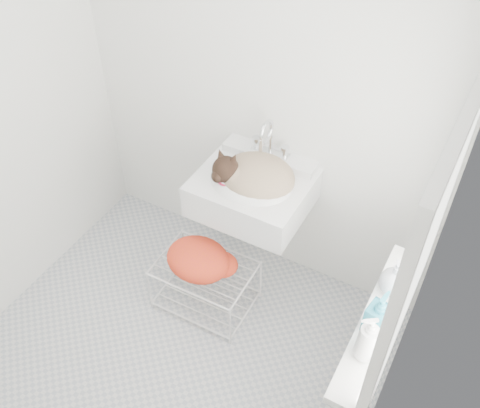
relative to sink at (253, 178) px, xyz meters
The scene contains 14 objects.
floor 1.13m from the sink, 98.55° to the right, with size 2.20×2.00×0.02m, color #BCBCBC.
back_wall 0.49m from the sink, 113.17° to the left, with size 2.20×0.02×2.50m, color white.
right_wall 1.30m from the sink, 36.81° to the right, with size 0.02×2.00×2.50m, color white.
window_glass 1.22m from the sink, 29.01° to the right, with size 0.01×0.80×1.00m, color white.
window_frame 1.21m from the sink, 29.39° to the right, with size 0.04×0.90×1.10m, color white.
windowsill 1.05m from the sink, 31.00° to the right, with size 0.16×0.88×0.04m, color white.
sink is the anchor object (origin of this frame).
faucet 0.23m from the sink, 90.00° to the left, with size 0.22×0.16×0.22m, color silver, non-canonical shape.
cat 0.05m from the sink, 52.96° to the right, with size 0.47×0.41×0.27m.
wire_rack 0.78m from the sink, 117.61° to the right, with size 0.55×0.39×0.33m, color silver.
towel 0.61m from the sink, 118.37° to the right, with size 0.39×0.27×0.16m, color #E14A09.
bottle_a 1.16m from the sink, 39.72° to the right, with size 0.08×0.08×0.20m, color silver.
bottle_b 1.07m from the sink, 34.16° to the right, with size 0.09×0.10×0.21m, color teal.
bottle_c 0.96m from the sink, 22.81° to the right, with size 0.13×0.13×0.17m, color silver.
Camera 1 is at (1.13, -1.25, 2.76)m, focal length 40.59 mm.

